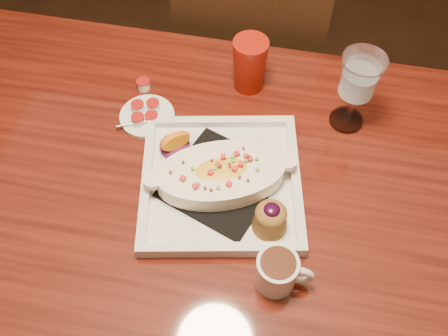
% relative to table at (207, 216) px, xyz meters
% --- Properties ---
extents(floor, '(7.00, 7.00, 0.00)m').
position_rel_table_xyz_m(floor, '(0.00, 0.00, -0.65)').
color(floor, black).
rests_on(floor, ground).
extents(table, '(1.50, 0.90, 0.75)m').
position_rel_table_xyz_m(table, '(0.00, 0.00, 0.00)').
color(table, maroon).
rests_on(table, floor).
extents(chair_far, '(0.42, 0.42, 0.93)m').
position_rel_table_xyz_m(chair_far, '(-0.00, 0.63, -0.15)').
color(chair_far, black).
rests_on(chair_far, floor).
extents(plate, '(0.38, 0.38, 0.08)m').
position_rel_table_xyz_m(plate, '(0.03, 0.02, 0.13)').
color(plate, silver).
rests_on(plate, table).
extents(coffee_mug, '(0.11, 0.07, 0.08)m').
position_rel_table_xyz_m(coffee_mug, '(0.16, -0.15, 0.14)').
color(coffee_mug, silver).
rests_on(coffee_mug, table).
extents(goblet, '(0.09, 0.09, 0.19)m').
position_rel_table_xyz_m(goblet, '(0.27, 0.25, 0.23)').
color(goblet, silver).
rests_on(goblet, table).
extents(saucer, '(0.12, 0.12, 0.08)m').
position_rel_table_xyz_m(saucer, '(-0.17, 0.17, 0.11)').
color(saucer, silver).
rests_on(saucer, table).
extents(creamer_loose, '(0.03, 0.03, 0.02)m').
position_rel_table_xyz_m(creamer_loose, '(-0.20, 0.25, 0.11)').
color(creamer_loose, white).
rests_on(creamer_loose, table).
extents(red_tumbler, '(0.08, 0.08, 0.13)m').
position_rel_table_xyz_m(red_tumbler, '(0.03, 0.31, 0.16)').
color(red_tumbler, '#9F180B').
rests_on(red_tumbler, table).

